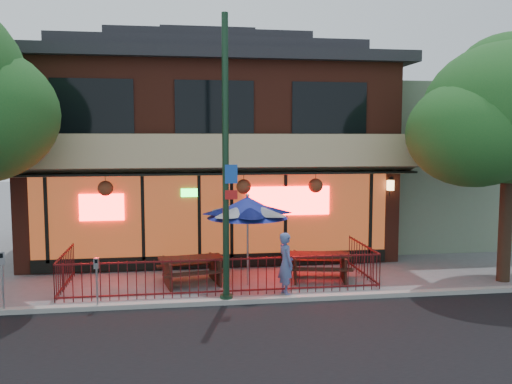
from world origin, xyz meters
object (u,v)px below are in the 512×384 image
at_px(patio_umbrella, 248,207).
at_px(pedestrian, 286,264).
at_px(picnic_table_left, 191,267).
at_px(picnic_table_right, 319,263).
at_px(street_tree_right, 510,106).
at_px(street_light, 226,176).
at_px(parking_meter_far, 2,272).
at_px(parking_meter_near, 97,275).

distance_m(patio_umbrella, pedestrian, 1.92).
bearing_deg(pedestrian, picnic_table_left, 49.08).
bearing_deg(patio_umbrella, picnic_table_right, 6.43).
xyz_separation_m(street_tree_right, picnic_table_left, (-8.84, 0.88, -4.46)).
distance_m(street_light, picnic_table_right, 4.27).
relative_size(street_light, pedestrian, 4.30).
xyz_separation_m(street_light, parking_meter_far, (-5.18, -0.08, -2.16)).
bearing_deg(parking_meter_far, patio_umbrella, 15.40).
bearing_deg(parking_meter_near, pedestrian, 7.07).
bearing_deg(picnic_table_right, street_tree_right, -8.74).
relative_size(picnic_table_right, pedestrian, 1.23).
height_order(street_tree_right, picnic_table_right, street_tree_right).
height_order(picnic_table_left, parking_meter_far, parking_meter_far).
distance_m(street_light, pedestrian, 2.87).
bearing_deg(patio_umbrella, pedestrian, -50.64).
distance_m(street_tree_right, pedestrian, 7.68).
bearing_deg(picnic_table_left, pedestrian, -29.71).
height_order(street_light, picnic_table_right, street_light).
relative_size(street_tree_right, pedestrian, 4.31).
relative_size(pedestrian, parking_meter_near, 1.31).
bearing_deg(street_light, patio_umbrella, 64.63).
distance_m(street_light, street_tree_right, 8.30).
bearing_deg(picnic_table_right, pedestrian, -133.88).
xyz_separation_m(patio_umbrella, pedestrian, (0.86, -1.05, -1.36)).
distance_m(street_tree_right, parking_meter_far, 13.85).
bearing_deg(parking_meter_far, parking_meter_near, 0.00).
xyz_separation_m(pedestrian, parking_meter_near, (-4.68, -0.58, 0.03)).
bearing_deg(street_light, street_tree_right, 7.01).
bearing_deg(street_light, picnic_table_left, 113.20).
distance_m(picnic_table_left, picnic_table_right, 3.64).
relative_size(street_light, parking_meter_far, 4.78).
xyz_separation_m(patio_umbrella, parking_meter_far, (-5.92, -1.63, -1.18)).
xyz_separation_m(street_light, picnic_table_right, (2.83, 1.79, -2.65)).
bearing_deg(parking_meter_far, street_light, 0.86).
bearing_deg(pedestrian, street_tree_right, -96.90).
bearing_deg(parking_meter_near, street_light, 1.44).
xyz_separation_m(street_light, picnic_table_left, (-0.80, 1.87, -2.66)).
relative_size(street_light, parking_meter_near, 5.62).
relative_size(picnic_table_right, parking_meter_far, 1.37).
bearing_deg(parking_meter_near, picnic_table_right, 17.52).
height_order(picnic_table_right, parking_meter_near, parking_meter_near).
bearing_deg(patio_umbrella, parking_meter_far, -164.60).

